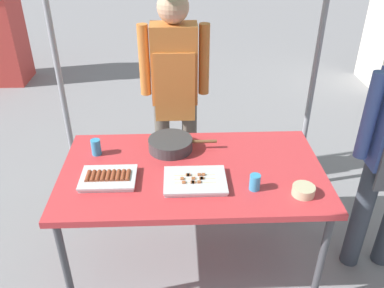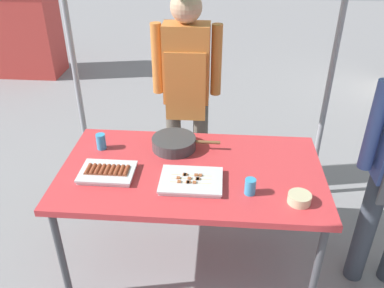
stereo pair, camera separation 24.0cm
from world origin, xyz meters
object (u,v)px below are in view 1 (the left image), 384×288
vendor_woman (175,83)px  condiment_bowl (303,190)px  tray_meat_skewers (195,181)px  stall_table (192,176)px  tray_grilled_sausages (108,178)px  drink_cup_by_wok (255,182)px  drink_cup_near_edge (96,147)px  cooking_wok (171,144)px

vendor_woman → condiment_bowl: bearing=122.9°
tray_meat_skewers → condiment_bowl: (0.60, -0.13, 0.01)m
stall_table → vendor_woman: 0.88m
condiment_bowl → vendor_woman: bearing=122.9°
tray_meat_skewers → tray_grilled_sausages: bearing=174.9°
tray_grilled_sausages → condiment_bowl: condiment_bowl is taller
stall_table → drink_cup_by_wok: (0.34, -0.21, 0.10)m
tray_grilled_sausages → condiment_bowl: size_ratio=2.54×
tray_meat_skewers → drink_cup_near_edge: (-0.62, 0.34, 0.04)m
tray_meat_skewers → vendor_woman: (-0.11, 0.97, 0.21)m
vendor_woman → cooking_wok: bearing=87.0°
tray_grilled_sausages → drink_cup_by_wok: size_ratio=3.39×
tray_meat_skewers → cooking_wok: size_ratio=0.80×
drink_cup_near_edge → vendor_woman: (0.51, 0.63, 0.17)m
tray_meat_skewers → vendor_woman: 1.00m
tray_meat_skewers → cooking_wok: (-0.14, 0.38, 0.03)m
condiment_bowl → drink_cup_near_edge: bearing=159.1°
condiment_bowl → drink_cup_by_wok: drink_cup_by_wok is taller
stall_table → vendor_woman: (-0.10, 0.82, 0.28)m
cooking_wok → drink_cup_near_edge: 0.48m
tray_meat_skewers → condiment_bowl: size_ratio=2.85×
stall_table → vendor_woman: vendor_woman is taller
drink_cup_near_edge → tray_grilled_sausages: bearing=-68.5°
stall_table → vendor_woman: bearing=97.0°
stall_table → condiment_bowl: condiment_bowl is taller
tray_meat_skewers → condiment_bowl: 0.61m
stall_table → condiment_bowl: size_ratio=12.65×
stall_table → drink_cup_by_wok: drink_cup_by_wok is taller
condiment_bowl → drink_cup_near_edge: drink_cup_near_edge is taller
stall_table → tray_grilled_sausages: 0.51m
tray_meat_skewers → condiment_bowl: condiment_bowl is taller
tray_grilled_sausages → vendor_woman: size_ratio=0.20×
cooking_wok → condiment_bowl: 0.90m
stall_table → cooking_wok: 0.29m
tray_grilled_sausages → cooking_wok: bearing=43.0°
cooking_wok → drink_cup_near_edge: bearing=-175.0°
tray_grilled_sausages → drink_cup_near_edge: bearing=111.5°
condiment_bowl → drink_cup_near_edge: size_ratio=1.20×
vendor_woman → stall_table: bearing=97.0°
tray_grilled_sausages → drink_cup_near_edge: drink_cup_near_edge is taller
cooking_wok → drink_cup_by_wok: bearing=-43.3°
vendor_woman → drink_cup_by_wok: bearing=113.3°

